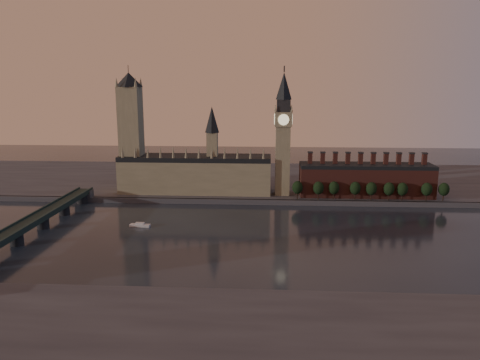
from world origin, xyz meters
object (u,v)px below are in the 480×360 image
(victoria_tower, at_px, (131,128))
(big_ben, at_px, (283,133))
(westminster_bridge, at_px, (28,226))
(river_boat, at_px, (140,225))

(victoria_tower, height_order, big_ben, victoria_tower)
(westminster_bridge, xyz_separation_m, river_boat, (64.87, 27.34, -6.36))
(big_ben, height_order, river_boat, big_ben)
(westminster_bridge, bearing_deg, big_ben, 34.33)
(westminster_bridge, bearing_deg, victoria_tower, 73.44)
(river_boat, bearing_deg, victoria_tower, 112.17)
(victoria_tower, relative_size, river_boat, 7.58)
(victoria_tower, xyz_separation_m, westminster_bridge, (-35.00, -117.70, -51.65))
(victoria_tower, bearing_deg, westminster_bridge, -106.56)
(westminster_bridge, relative_size, river_boat, 14.03)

